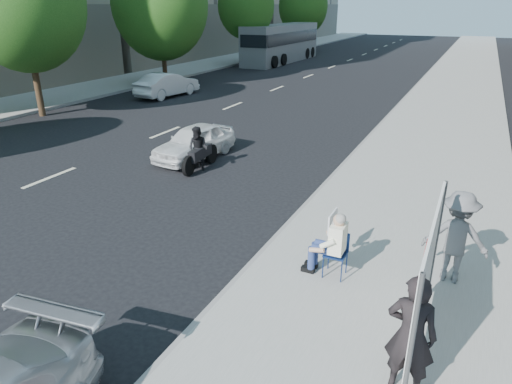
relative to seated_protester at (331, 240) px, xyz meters
The scene contains 15 objects.
ground 3.13m from the seated_protester, behind, with size 160.00×160.00×0.00m, color black.
near_sidewalk 19.78m from the seated_protester, 87.08° to the left, with size 5.00×120.00×0.15m, color gray.
far_sidewalk 27.93m from the seated_protester, 135.00° to the left, with size 4.50×120.00×0.15m, color gray.
tree_far_b 18.89m from the seated_protester, 155.12° to the left, with size 5.40×5.40×8.24m.
tree_far_c 24.71m from the seated_protester, 133.26° to the left, with size 6.00×6.00×8.47m.
tree_far_d 34.34m from the seated_protester, 119.30° to the left, with size 4.80×4.80×7.65m.
tree_far_e 46.98m from the seated_protester, 110.89° to the left, with size 5.40×5.40×7.89m.
seated_protester is the anchor object (origin of this frame).
jogger 2.26m from the seated_protester, 20.59° to the left, with size 1.15×0.66×1.78m, color slate.
pedestrian_woman 2.93m from the seated_protester, 53.12° to the right, with size 0.65×0.43×1.78m, color black.
protest_banner 2.38m from the seated_protester, 39.58° to the right, with size 0.08×3.06×2.20m.
white_sedan_near 8.44m from the seated_protester, 140.40° to the left, with size 1.37×3.41×1.16m, color white.
white_sedan_mid 20.31m from the seated_protester, 134.39° to the left, with size 1.44×4.12×1.36m, color white.
motorcycle 7.20m from the seated_protester, 142.40° to the left, with size 0.73×2.05×1.42m.
bus 36.70m from the seated_protester, 114.02° to the left, with size 2.85×12.10×3.30m.
Camera 1 is at (4.98, -7.20, 4.98)m, focal length 32.00 mm.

